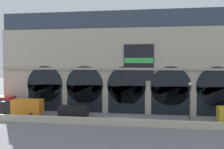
{
  "coord_description": "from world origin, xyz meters",
  "views": [
    {
      "loc": [
        5.11,
        -44.15,
        10.09
      ],
      "look_at": [
        -2.82,
        5.0,
        7.54
      ],
      "focal_mm": 41.18,
      "sensor_mm": 36.0,
      "label": 1
    }
  ],
  "objects": [
    {
      "name": "box_truck_west",
      "position": [
        -18.64,
        -0.37,
        1.7
      ],
      "size": [
        7.5,
        2.91,
        3.12
      ],
      "color": "black",
      "rests_on": "ground"
    },
    {
      "name": "quay_parapet_wall",
      "position": [
        0.0,
        -4.71,
        0.55
      ],
      "size": [
        90.0,
        0.7,
        1.11
      ],
      "primitive_type": "cube",
      "color": "beige",
      "rests_on": "ground"
    },
    {
      "name": "van_midwest",
      "position": [
        -8.84,
        -0.74,
        1.25
      ],
      "size": [
        5.2,
        2.48,
        2.2
      ],
      "color": "black",
      "rests_on": "ground"
    },
    {
      "name": "ground_plane",
      "position": [
        0.0,
        0.0,
        0.0
      ],
      "size": [
        200.0,
        200.0,
        0.0
      ],
      "primitive_type": "plane",
      "color": "slate"
    },
    {
      "name": "station_building",
      "position": [
        0.03,
        7.82,
        9.76
      ],
      "size": [
        51.65,
        6.06,
        20.0
      ],
      "color": "#B2A891",
      "rests_on": "ground"
    },
    {
      "name": "street_lamp_quayside",
      "position": [
        10.62,
        -3.91,
        4.41
      ],
      "size": [
        0.44,
        0.44,
        6.9
      ],
      "color": "black",
      "rests_on": "ground"
    }
  ]
}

